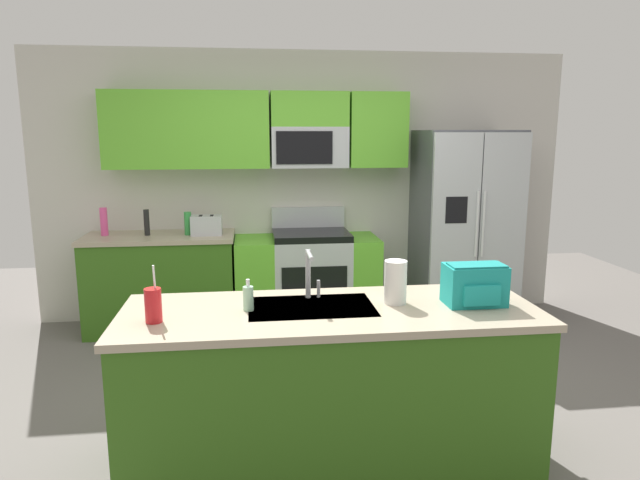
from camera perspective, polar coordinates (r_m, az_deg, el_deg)
ground_plane at (r=3.93m, az=1.67°, el=-16.88°), size 9.00×9.00×0.00m
kitchen_wall_unit at (r=5.55m, az=-2.99°, el=7.15°), size 5.20×0.43×2.60m
back_counter at (r=5.49m, az=-15.73°, el=-4.12°), size 1.36×0.63×0.90m
range_oven at (r=5.45m, az=-1.31°, el=-3.90°), size 1.36×0.61×1.10m
refrigerator at (r=5.63m, az=14.37°, el=1.27°), size 0.90×0.76×1.85m
island_counter at (r=3.21m, az=1.06°, el=-14.55°), size 2.24×0.81×0.90m
toaster at (r=5.27m, az=-11.41°, el=1.48°), size 0.28×0.16×0.18m
pepper_mill at (r=5.39m, az=-17.13°, el=1.71°), size 0.05×0.05×0.24m
bottle_pink at (r=5.51m, az=-21.02°, el=1.75°), size 0.07×0.07×0.25m
bottle_green at (r=5.31m, az=-13.22°, el=1.64°), size 0.07×0.07×0.21m
sink_faucet at (r=3.17m, az=-1.06°, el=-3.07°), size 0.09×0.21×0.28m
drink_cup_red at (r=2.93m, az=-16.52°, el=-6.34°), size 0.08×0.08×0.29m
soap_dispenser at (r=3.02m, az=-7.27°, el=-5.83°), size 0.06×0.06×0.17m
paper_towel_roll at (r=3.14m, az=7.64°, el=-4.24°), size 0.12×0.12×0.24m
backpack at (r=3.20m, az=15.40°, el=-4.29°), size 0.32×0.22×0.23m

